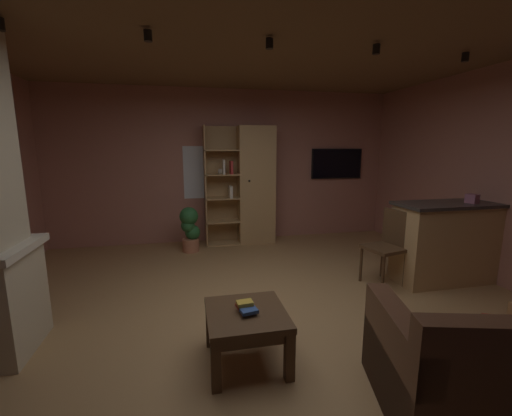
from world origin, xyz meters
name	(u,v)px	position (x,y,z in m)	size (l,w,h in m)	color
floor	(264,320)	(0.00, 0.00, -0.01)	(6.03, 5.91, 0.02)	#A37A4C
wall_back	(226,167)	(0.00, 2.98, 1.34)	(6.15, 0.06, 2.67)	#AD7060
ceiling	(266,27)	(0.00, 0.00, 2.68)	(6.03, 5.91, 0.02)	brown
window_pane_back	(205,172)	(-0.38, 2.95, 1.24)	(0.75, 0.01, 0.91)	white
bookshelf_cabinet	(251,186)	(0.41, 2.71, 1.01)	(1.21, 0.41, 2.04)	tan
kitchen_bar_counter	(454,242)	(2.56, 0.47, 0.51)	(1.52, 0.57, 1.01)	tan
tissue_box	(472,199)	(2.69, 0.39, 1.06)	(0.12, 0.12, 0.11)	#995972
leather_couch	(505,374)	(1.18, -1.48, 0.30)	(1.61, 1.24, 0.84)	#4C2D1E
coffee_table	(246,322)	(-0.29, -0.60, 0.34)	(0.61, 0.63, 0.43)	#4C331E
table_book_0	(244,306)	(-0.30, -0.53, 0.44)	(0.11, 0.10, 0.02)	#B22D2D
table_book_1	(249,311)	(-0.28, -0.66, 0.46)	(0.13, 0.09, 0.03)	#2D4C8C
table_book_2	(245,303)	(-0.30, -0.59, 0.49)	(0.12, 0.09, 0.03)	gold
dining_chair	(389,242)	(1.71, 0.56, 0.53)	(0.51, 0.51, 0.92)	#4C331E
potted_floor_plant	(190,228)	(-0.68, 2.37, 0.39)	(0.32, 0.30, 0.73)	#B77051
wall_mounted_tv	(337,164)	(2.10, 2.92, 1.37)	(0.99, 0.06, 0.56)	black
track_light_spot_0	(0,24)	(-2.05, 0.13, 2.60)	(0.07, 0.07, 0.09)	black
track_light_spot_1	(148,36)	(-0.98, 0.17, 2.60)	(0.07, 0.07, 0.09)	black
track_light_spot_2	(270,44)	(0.08, 0.17, 2.60)	(0.07, 0.07, 0.09)	black
track_light_spot_3	(376,49)	(1.12, 0.13, 2.60)	(0.07, 0.07, 0.09)	black
track_light_spot_4	(465,57)	(2.18, 0.19, 2.60)	(0.07, 0.07, 0.09)	black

